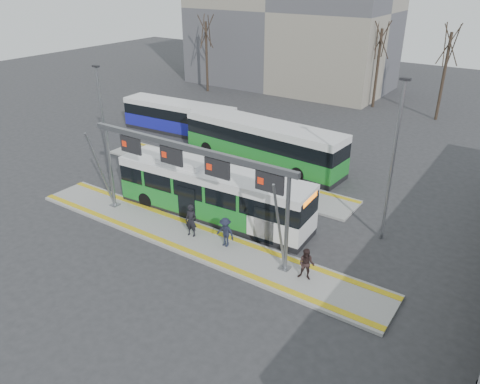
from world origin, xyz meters
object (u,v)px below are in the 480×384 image
object	(u,v)px
passenger_a	(191,221)
hero_bus	(213,193)
gantry	(188,164)
passenger_b	(306,264)
passenger_c	(225,232)

from	to	relation	value
passenger_a	hero_bus	bearing A→B (deg)	91.10
gantry	passenger_a	bearing A→B (deg)	-39.44
gantry	passenger_b	size ratio (longest dim) A/B	8.11
hero_bus	passenger_c	world-z (taller)	hero_bus
hero_bus	passenger_b	size ratio (longest dim) A/B	7.60
passenger_b	passenger_a	bearing A→B (deg)	166.61
passenger_b	passenger_c	size ratio (longest dim) A/B	0.97
gantry	passenger_a	world-z (taller)	gantry
passenger_c	passenger_a	bearing A→B (deg)	-174.36
gantry	passenger_a	xyz separation A→B (m)	(0.09, -0.08, -3.23)
gantry	passenger_b	world-z (taller)	gantry
hero_bus	passenger_b	world-z (taller)	hero_bus
gantry	passenger_b	bearing A→B (deg)	-1.07
passenger_a	passenger_b	bearing A→B (deg)	-10.54
gantry	hero_bus	bearing A→B (deg)	99.50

